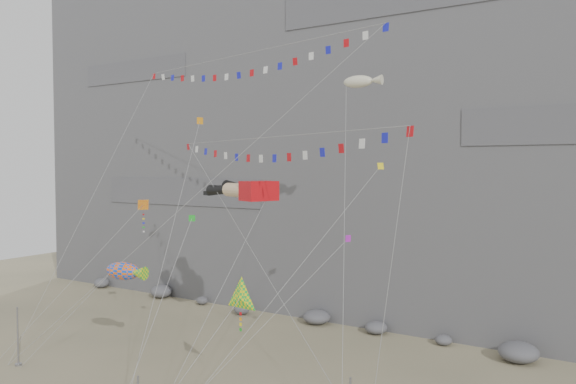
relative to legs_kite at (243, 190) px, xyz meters
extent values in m
plane|color=tan|center=(0.89, -6.62, -12.99)|extent=(120.00, 120.00, 0.00)
cube|color=slate|center=(0.89, 25.38, 12.01)|extent=(80.00, 28.00, 50.00)
cylinder|color=gray|center=(-12.69, -11.03, -10.79)|extent=(0.12, 0.12, 4.40)
cube|color=red|center=(2.10, -0.88, 0.00)|extent=(2.63, 2.99, 1.47)
cylinder|color=beige|center=(-0.16, -0.72, 0.00)|extent=(2.71, 1.97, 1.08)
sphere|color=black|center=(-1.31, -0.24, 0.00)|extent=(0.99, 0.99, 0.99)
cone|color=black|center=(-2.66, 0.34, -0.08)|extent=(3.08, 1.99, 1.01)
cube|color=black|center=(-4.47, 1.11, -0.41)|extent=(1.05, 0.77, 0.36)
cylinder|color=beige|center=(0.41, 0.63, 0.00)|extent=(2.71, 1.97, 1.08)
sphere|color=black|center=(-0.73, 1.11, 0.00)|extent=(0.99, 0.99, 0.99)
cone|color=black|center=(-2.08, 1.69, 0.14)|extent=(3.10, 2.00, 1.08)
cube|color=black|center=(-3.90, 2.46, 0.04)|extent=(1.05, 0.77, 0.36)
cylinder|color=gray|center=(2.79, -7.25, -6.47)|extent=(0.03, 0.03, 18.20)
cylinder|color=gray|center=(-7.31, -4.66, -0.93)|extent=(0.03, 0.03, 30.09)
cube|color=gray|center=(-13.27, -11.48, -12.94)|extent=(0.16, 0.16, 0.10)
cylinder|color=gray|center=(9.24, -5.64, -4.54)|extent=(0.03, 0.03, 20.34)
cylinder|color=gray|center=(-11.42, -7.14, -7.13)|extent=(0.03, 0.03, 16.05)
cylinder|color=gray|center=(-9.12, -9.00, -9.44)|extent=(0.03, 0.03, 10.23)
cube|color=gray|center=(-12.05, -11.31, -12.94)|extent=(0.16, 0.16, 0.10)
cylinder|color=gray|center=(4.67, -11.34, -9.55)|extent=(0.03, 0.03, 9.43)
cylinder|color=gray|center=(10.96, -3.52, -2.42)|extent=(0.03, 0.03, 25.01)
cylinder|color=gray|center=(-1.79, -6.53, -3.69)|extent=(0.03, 0.03, 22.91)
cylinder|color=gray|center=(6.30, -5.87, -8.02)|extent=(0.03, 0.03, 15.49)
cylinder|color=gray|center=(0.21, -9.60, -7.42)|extent=(0.03, 0.03, 14.77)
cylinder|color=gray|center=(7.62, -5.99, -5.54)|extent=(0.03, 0.03, 21.19)
camera|label=1|loc=(26.01, -35.48, 1.83)|focal=35.00mm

